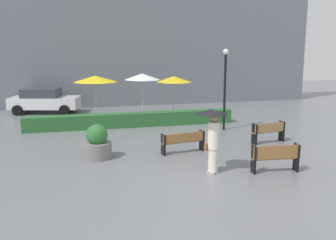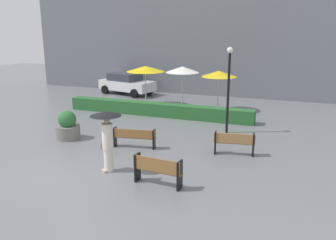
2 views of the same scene
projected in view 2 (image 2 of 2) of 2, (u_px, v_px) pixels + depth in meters
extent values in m
plane|color=slate|center=(84.00, 172.00, 12.34)|extent=(60.00, 60.00, 0.00)
cube|color=olive|center=(134.00, 137.00, 14.78)|extent=(1.83, 0.55, 0.04)
cube|color=olive|center=(133.00, 134.00, 14.60)|extent=(1.80, 0.34, 0.36)
cube|color=black|center=(115.00, 137.00, 14.93)|extent=(0.12, 0.35, 0.81)
cube|color=black|center=(154.00, 139.00, 14.62)|extent=(0.12, 0.35, 0.81)
cube|color=#9E7242|center=(234.00, 143.00, 13.94)|extent=(1.61, 0.50, 0.04)
cube|color=#9E7242|center=(234.00, 139.00, 13.75)|extent=(1.57, 0.31, 0.40)
cube|color=black|center=(215.00, 143.00, 14.06)|extent=(0.12, 0.35, 0.90)
cube|color=black|center=(253.00, 145.00, 13.80)|extent=(0.12, 0.35, 0.90)
cube|color=olive|center=(158.00, 171.00, 11.24)|extent=(1.64, 0.39, 0.04)
cube|color=olive|center=(156.00, 165.00, 11.05)|extent=(1.62, 0.19, 0.45)
cube|color=black|center=(137.00, 167.00, 11.54)|extent=(0.09, 0.35, 0.94)
cube|color=black|center=(180.00, 175.00, 10.90)|extent=(0.09, 0.35, 0.94)
cylinder|color=silver|center=(109.00, 160.00, 12.32)|extent=(0.32, 0.32, 0.83)
cube|color=#B2A599|center=(107.00, 170.00, 12.39)|extent=(0.41, 0.41, 0.08)
cylinder|color=silver|center=(108.00, 136.00, 12.10)|extent=(0.38, 0.38, 0.90)
sphere|color=tan|center=(107.00, 121.00, 11.96)|extent=(0.21, 0.21, 0.21)
cube|color=brown|center=(105.00, 146.00, 12.38)|extent=(0.26, 0.28, 0.22)
cylinder|color=black|center=(106.00, 126.00, 12.10)|extent=(0.02, 0.02, 0.90)
cone|color=black|center=(105.00, 114.00, 11.98)|extent=(1.07, 1.07, 0.16)
cylinder|color=slate|center=(68.00, 132.00, 15.98)|extent=(1.07, 1.07, 0.60)
sphere|color=#2D6B33|center=(67.00, 119.00, 15.83)|extent=(0.80, 0.80, 0.80)
cylinder|color=black|center=(228.00, 94.00, 16.49)|extent=(0.12, 0.12, 3.76)
sphere|color=white|center=(230.00, 50.00, 15.98)|extent=(0.28, 0.28, 0.28)
cylinder|color=silver|center=(146.00, 87.00, 22.48)|extent=(0.06, 0.06, 2.36)
cone|color=yellow|center=(145.00, 69.00, 22.18)|extent=(2.40, 2.40, 0.35)
cylinder|color=silver|center=(182.00, 90.00, 21.17)|extent=(0.06, 0.06, 2.47)
cone|color=white|center=(182.00, 69.00, 20.86)|extent=(1.98, 1.98, 0.35)
cylinder|color=silver|center=(218.00, 92.00, 21.13)|extent=(0.06, 0.06, 2.23)
cone|color=yellow|center=(219.00, 74.00, 20.85)|extent=(2.10, 2.10, 0.35)
cube|color=#28602D|center=(157.00, 109.00, 20.08)|extent=(10.90, 0.70, 0.73)
cube|color=slate|center=(205.00, 32.00, 25.68)|extent=(28.00, 1.20, 9.02)
cube|color=silver|center=(127.00, 85.00, 26.54)|extent=(4.49, 2.69, 0.70)
cube|color=#333842|center=(125.00, 77.00, 26.49)|extent=(2.52, 2.08, 0.55)
cylinder|color=black|center=(149.00, 90.00, 26.55)|extent=(0.67, 0.36, 0.64)
cylinder|color=black|center=(135.00, 93.00, 25.15)|extent=(0.67, 0.36, 0.64)
cylinder|color=black|center=(121.00, 87.00, 28.10)|extent=(0.67, 0.36, 0.64)
cylinder|color=black|center=(105.00, 90.00, 26.70)|extent=(0.67, 0.36, 0.64)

